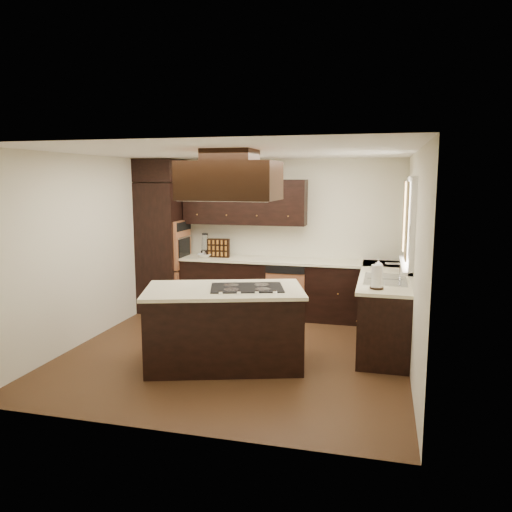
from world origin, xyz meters
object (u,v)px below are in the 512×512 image
Objects in this scene: range_hood at (230,181)px; spice_rack at (219,248)px; island at (224,328)px; oven_column at (163,247)px.

range_hood reaches higher than spice_rack.
range_hood is at bearing -72.06° from spice_rack.
range_hood is (0.12, -0.11, 1.72)m from island.
oven_column is 0.95m from spice_rack.
oven_column is 2.02× the size of range_hood.
island is 1.68× the size of range_hood.
range_hood is 2.89× the size of spice_rack.
oven_column is 5.84× the size of spice_rack.
range_hood is at bearing -50.26° from oven_column.
spice_rack is at bearing 92.72° from island.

